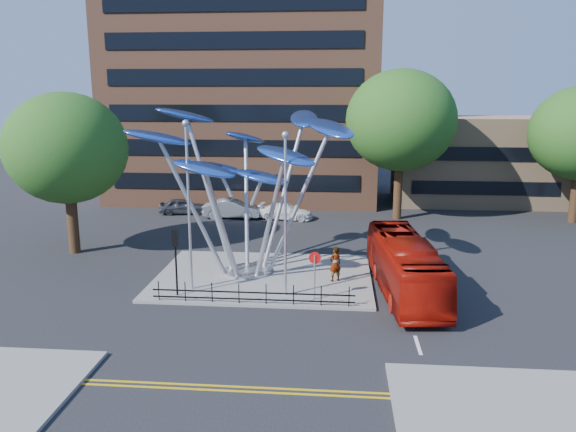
# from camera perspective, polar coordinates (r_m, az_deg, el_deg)

# --- Properties ---
(ground) EXTENTS (120.00, 120.00, 0.00)m
(ground) POSITION_cam_1_polar(r_m,az_deg,el_deg) (26.27, -1.98, -10.56)
(ground) COLOR black
(ground) RESTS_ON ground
(traffic_island) EXTENTS (12.00, 9.00, 0.15)m
(traffic_island) POSITION_cam_1_polar(r_m,az_deg,el_deg) (31.92, -2.45, -6.16)
(traffic_island) COLOR slate
(traffic_island) RESTS_ON ground
(double_yellow_near) EXTENTS (40.00, 0.12, 0.01)m
(double_yellow_near) POSITION_cam_1_polar(r_m,az_deg,el_deg) (20.93, -4.08, -16.96)
(double_yellow_near) COLOR gold
(double_yellow_near) RESTS_ON ground
(double_yellow_far) EXTENTS (40.00, 0.12, 0.01)m
(double_yellow_far) POSITION_cam_1_polar(r_m,az_deg,el_deg) (20.68, -4.22, -17.37)
(double_yellow_far) COLOR gold
(double_yellow_far) RESTS_ON ground
(brick_tower) EXTENTS (25.00, 15.00, 30.00)m
(brick_tower) POSITION_cam_1_polar(r_m,az_deg,el_deg) (56.89, -4.26, 17.24)
(brick_tower) COLOR brown
(brick_tower) RESTS_ON ground
(low_building_near) EXTENTS (15.00, 8.00, 8.00)m
(low_building_near) POSITION_cam_1_polar(r_m,az_deg,el_deg) (55.87, 18.56, 5.41)
(low_building_near) COLOR tan
(low_building_near) RESTS_ON ground
(tree_right) EXTENTS (8.80, 8.80, 12.11)m
(tree_right) POSITION_cam_1_polar(r_m,az_deg,el_deg) (46.30, 11.40, 9.49)
(tree_right) COLOR black
(tree_right) RESTS_ON ground
(tree_left) EXTENTS (7.60, 7.60, 10.32)m
(tree_left) POSITION_cam_1_polar(r_m,az_deg,el_deg) (38.16, -21.59, 6.39)
(tree_left) COLOR black
(tree_left) RESTS_ON ground
(leaf_sculpture) EXTENTS (12.72, 9.54, 9.51)m
(leaf_sculpture) POSITION_cam_1_polar(r_m,az_deg,el_deg) (31.26, -4.36, 6.20)
(leaf_sculpture) COLOR #9EA0A5
(leaf_sculpture) RESTS_ON traffic_island
(street_lamp_left) EXTENTS (0.36, 0.36, 8.80)m
(street_lamp_left) POSITION_cam_1_polar(r_m,az_deg,el_deg) (28.91, -10.10, 2.49)
(street_lamp_left) COLOR #9EA0A5
(street_lamp_left) RESTS_ON traffic_island
(street_lamp_right) EXTENTS (0.36, 0.36, 8.30)m
(street_lamp_right) POSITION_cam_1_polar(r_m,az_deg,el_deg) (27.59, -0.27, 1.66)
(street_lamp_right) COLOR #9EA0A5
(street_lamp_right) RESTS_ON traffic_island
(traffic_light_island) EXTENTS (0.28, 0.18, 3.42)m
(traffic_light_island) POSITION_cam_1_polar(r_m,az_deg,el_deg) (28.71, -11.37, -3.25)
(traffic_light_island) COLOR black
(traffic_light_island) RESTS_ON traffic_island
(no_entry_sign_island) EXTENTS (0.60, 0.10, 2.45)m
(no_entry_sign_island) POSITION_cam_1_polar(r_m,az_deg,el_deg) (27.83, 2.73, -5.23)
(no_entry_sign_island) COLOR #9EA0A5
(no_entry_sign_island) RESTS_ON traffic_island
(pedestrian_railing_front) EXTENTS (10.00, 0.06, 1.00)m
(pedestrian_railing_front) POSITION_cam_1_polar(r_m,az_deg,el_deg) (27.75, -3.63, -8.06)
(pedestrian_railing_front) COLOR black
(pedestrian_railing_front) RESTS_ON traffic_island
(red_bus) EXTENTS (3.37, 10.66, 2.92)m
(red_bus) POSITION_cam_1_polar(r_m,az_deg,el_deg) (29.88, 11.76, -4.95)
(red_bus) COLOR #920F06
(red_bus) RESTS_ON ground
(pedestrian) EXTENTS (0.85, 0.75, 1.94)m
(pedestrian) POSITION_cam_1_polar(r_m,az_deg,el_deg) (30.76, 4.81, -4.87)
(pedestrian) COLOR gray
(pedestrian) RESTS_ON traffic_island
(parked_car_left) EXTENTS (4.24, 2.29, 1.37)m
(parked_car_left) POSITION_cam_1_polar(r_m,az_deg,el_deg) (49.03, -10.60, 1.01)
(parked_car_left) COLOR #3C3D43
(parked_car_left) RESTS_ON ground
(parked_car_mid) EXTENTS (4.78, 1.72, 1.57)m
(parked_car_mid) POSITION_cam_1_polar(r_m,az_deg,el_deg) (46.80, -5.70, 0.74)
(parked_car_mid) COLOR #A2A4A9
(parked_car_mid) RESTS_ON ground
(parked_car_right) EXTENTS (4.58, 2.27, 1.28)m
(parked_car_right) POSITION_cam_1_polar(r_m,az_deg,el_deg) (46.14, -0.21, 0.45)
(parked_car_right) COLOR white
(parked_car_right) RESTS_ON ground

